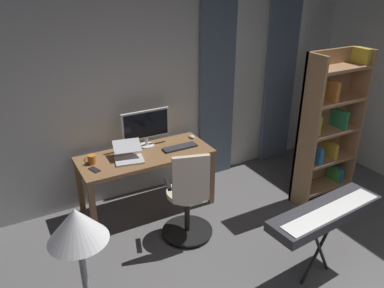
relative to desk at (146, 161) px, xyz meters
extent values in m
cube|color=silver|center=(-0.64, -0.48, 0.79)|extent=(5.34, 0.10, 2.87)
cube|color=slate|center=(-2.28, -0.37, 0.65)|extent=(0.51, 0.06, 2.58)
cube|color=slate|center=(-1.20, -0.37, 0.65)|extent=(0.51, 0.06, 2.58)
cube|color=olive|center=(0.00, 0.00, 0.07)|extent=(1.55, 0.65, 0.04)
cube|color=#845E44|center=(-0.73, 0.29, -0.29)|extent=(0.06, 0.06, 0.69)
cube|color=#8D5E41|center=(0.73, 0.29, -0.29)|extent=(0.06, 0.06, 0.69)
cube|color=olive|center=(-0.73, -0.29, -0.29)|extent=(0.06, 0.06, 0.69)
cube|color=olive|center=(0.73, -0.29, -0.29)|extent=(0.06, 0.06, 0.69)
cylinder|color=black|center=(-0.18, 0.69, -0.60)|extent=(0.56, 0.56, 0.02)
sphere|color=black|center=(-0.42, 0.76, -0.62)|extent=(0.05, 0.05, 0.05)
sphere|color=black|center=(-0.32, 0.48, -0.62)|extent=(0.05, 0.05, 0.05)
sphere|color=black|center=(-0.02, 0.49, -0.62)|extent=(0.05, 0.05, 0.05)
sphere|color=black|center=(0.07, 0.78, -0.62)|extent=(0.05, 0.05, 0.05)
sphere|color=black|center=(-0.18, 0.95, -0.62)|extent=(0.05, 0.05, 0.05)
cylinder|color=black|center=(-0.18, 0.69, -0.37)|extent=(0.06, 0.06, 0.47)
cylinder|color=beige|center=(-0.18, 0.69, -0.11)|extent=(0.55, 0.55, 0.05)
cube|color=beige|center=(-0.12, 0.88, 0.17)|extent=(0.37, 0.15, 0.51)
cube|color=black|center=(0.01, 0.63, 0.03)|extent=(0.11, 0.24, 0.03)
cube|color=black|center=(-0.37, 0.75, 0.03)|extent=(0.11, 0.24, 0.03)
cylinder|color=white|center=(-0.11, -0.21, 0.10)|extent=(0.18, 0.18, 0.01)
cylinder|color=white|center=(-0.11, -0.21, 0.15)|extent=(0.04, 0.04, 0.09)
cube|color=white|center=(-0.11, -0.21, 0.37)|extent=(0.60, 0.03, 0.35)
cube|color=black|center=(-0.11, -0.19, 0.37)|extent=(0.55, 0.01, 0.31)
cube|color=#333338|center=(-0.42, 0.05, 0.10)|extent=(0.42, 0.13, 0.02)
cube|color=silver|center=(0.23, 0.08, 0.10)|extent=(0.36, 0.29, 0.02)
cube|color=silver|center=(0.20, -0.04, 0.23)|extent=(0.35, 0.29, 0.08)
ellipsoid|color=white|center=(-0.70, -0.15, 0.11)|extent=(0.06, 0.10, 0.04)
cube|color=#333338|center=(0.57, -0.21, 0.10)|extent=(0.12, 0.16, 0.01)
cube|color=#232328|center=(0.63, 0.10, 0.10)|extent=(0.11, 0.16, 0.01)
cylinder|color=orange|center=(0.60, -0.06, 0.14)|extent=(0.09, 0.09, 0.10)
torus|color=orange|center=(0.66, -0.06, 0.15)|extent=(0.07, 0.01, 0.07)
cube|color=#AC8056|center=(-2.40, 0.86, 0.30)|extent=(0.04, 0.30, 1.88)
cube|color=#AC8056|center=(-1.65, 0.86, 0.30)|extent=(0.04, 0.30, 1.88)
cube|color=#AC7E51|center=(-2.02, 0.73, 0.30)|extent=(0.78, 0.04, 1.88)
cube|color=#A87D52|center=(-2.02, 0.86, -0.45)|extent=(0.71, 0.30, 0.04)
cube|color=#AC7F57|center=(-2.02, 0.86, -0.08)|extent=(0.71, 0.30, 0.04)
cube|color=tan|center=(-2.02, 0.86, 0.30)|extent=(0.71, 0.30, 0.04)
cube|color=#B07D53|center=(-2.02, 0.86, 0.67)|extent=(0.71, 0.30, 0.04)
cube|color=#AD7B54|center=(-2.02, 0.86, 1.05)|extent=(0.71, 0.30, 0.04)
cube|color=blue|center=(-2.25, 0.86, -0.34)|extent=(0.03, 0.24, 0.19)
cube|color=#3178BA|center=(-1.80, 0.86, 0.04)|extent=(0.06, 0.27, 0.21)
cube|color=#30915A|center=(-2.14, 0.86, 0.43)|extent=(0.04, 0.26, 0.22)
cube|color=orange|center=(-1.91, 0.86, 0.81)|extent=(0.05, 0.26, 0.23)
cube|color=gold|center=(-2.34, 0.86, 1.15)|extent=(0.06, 0.22, 0.17)
cube|color=green|center=(-2.24, 0.86, -0.35)|extent=(0.06, 0.19, 0.17)
cube|color=gold|center=(-2.07, 0.86, 0.03)|extent=(0.05, 0.23, 0.19)
cube|color=gold|center=(-1.75, 0.86, 0.43)|extent=(0.03, 0.19, 0.23)
cylinder|color=black|center=(-0.94, 1.85, -0.30)|extent=(0.39, 0.06, 0.69)
cylinder|color=black|center=(-0.94, 1.85, -0.30)|extent=(0.39, 0.06, 0.69)
cube|color=#333338|center=(-0.94, 1.85, 0.09)|extent=(1.19, 0.41, 0.09)
cube|color=white|center=(-0.94, 1.91, 0.14)|extent=(1.09, 0.26, 0.01)
cone|color=white|center=(1.22, 2.32, 1.05)|extent=(0.27, 0.27, 0.16)
camera|label=1|loc=(1.43, 3.71, 2.03)|focal=35.37mm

